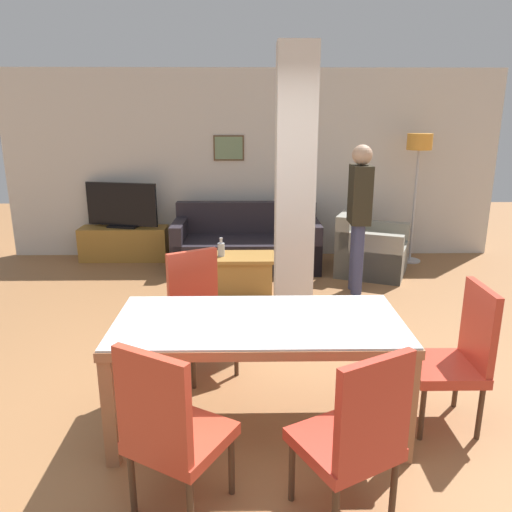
# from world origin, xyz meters

# --- Properties ---
(ground_plane) EXTENTS (18.00, 18.00, 0.00)m
(ground_plane) POSITION_xyz_m (0.00, 0.00, 0.00)
(ground_plane) COLOR #93633C
(back_wall) EXTENTS (7.20, 0.09, 2.70)m
(back_wall) POSITION_xyz_m (-0.00, 4.40, 1.35)
(back_wall) COLOR silver
(back_wall) RESTS_ON ground_plane
(divider_pillar) EXTENTS (0.37, 0.33, 2.70)m
(divider_pillar) POSITION_xyz_m (0.39, 1.79, 1.35)
(divider_pillar) COLOR silver
(divider_pillar) RESTS_ON ground_plane
(dining_table) EXTENTS (1.89, 0.89, 0.78)m
(dining_table) POSITION_xyz_m (0.00, 0.00, 0.63)
(dining_table) COLOR #9F6845
(dining_table) RESTS_ON ground_plane
(dining_chair_far_left) EXTENTS (0.63, 0.63, 1.00)m
(dining_chair_far_left) POSITION_xyz_m (-0.47, 0.81, 0.53)
(dining_chair_far_left) COLOR #BD3D28
(dining_chair_far_left) RESTS_ON ground_plane
(dining_chair_head_right) EXTENTS (0.46, 0.46, 1.00)m
(dining_chair_head_right) POSITION_xyz_m (1.34, 0.00, 0.53)
(dining_chair_head_right) COLOR #C13A29
(dining_chair_head_right) RESTS_ON ground_plane
(dining_chair_near_right) EXTENTS (0.62, 0.62, 1.00)m
(dining_chair_near_right) POSITION_xyz_m (0.47, -0.87, 0.53)
(dining_chair_near_right) COLOR #BF3728
(dining_chair_near_right) RESTS_ON ground_plane
(dining_chair_near_left) EXTENTS (0.63, 0.63, 1.00)m
(dining_chair_near_left) POSITION_xyz_m (-0.47, -0.80, 0.53)
(dining_chair_near_left) COLOR #BD3E29
(dining_chair_near_left) RESTS_ON ground_plane
(sofa) EXTENTS (1.99, 0.91, 0.87)m
(sofa) POSITION_xyz_m (-0.09, 3.73, 0.29)
(sofa) COLOR #252028
(sofa) RESTS_ON ground_plane
(armchair) EXTENTS (1.14, 1.18, 0.82)m
(armchair) POSITION_xyz_m (1.57, 3.44, 0.29)
(armchair) COLOR gray
(armchair) RESTS_ON ground_plane
(coffee_table) EXTENTS (0.80, 0.51, 0.45)m
(coffee_table) POSITION_xyz_m (-0.15, 2.71, 0.23)
(coffee_table) COLOR #A57232
(coffee_table) RESTS_ON ground_plane
(bottle) EXTENTS (0.08, 0.08, 0.22)m
(bottle) POSITION_xyz_m (-0.38, 2.69, 0.53)
(bottle) COLOR #B2B7BC
(bottle) RESTS_ON coffee_table
(tv_stand) EXTENTS (1.26, 0.40, 0.48)m
(tv_stand) POSITION_xyz_m (-1.88, 4.12, 0.24)
(tv_stand) COLOR #A2712B
(tv_stand) RESTS_ON ground_plane
(tv_screen) EXTENTS (1.05, 0.30, 0.65)m
(tv_screen) POSITION_xyz_m (-1.88, 4.12, 0.80)
(tv_screen) COLOR black
(tv_screen) RESTS_ON tv_stand
(floor_lamp) EXTENTS (0.34, 0.34, 1.82)m
(floor_lamp) POSITION_xyz_m (2.30, 3.95, 1.54)
(floor_lamp) COLOR #B7B7BC
(floor_lamp) RESTS_ON ground_plane
(standing_person) EXTENTS (0.23, 0.39, 1.74)m
(standing_person) POSITION_xyz_m (1.23, 2.67, 1.01)
(standing_person) COLOR #3B3F64
(standing_person) RESTS_ON ground_plane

